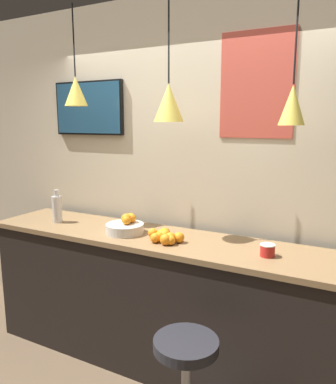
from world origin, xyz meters
name	(u,v)px	position (x,y,z in m)	size (l,w,h in m)	color
back_wall	(192,178)	(0.00, 0.96, 1.45)	(8.00, 0.06, 2.90)	beige
service_counter	(168,303)	(0.00, 0.54, 0.53)	(3.09, 0.61, 1.05)	black
bar_stool	(186,374)	(0.46, -0.11, 0.49)	(0.38, 0.38, 0.71)	#B7B7BC
fruit_bowl	(126,227)	(-0.35, 0.50, 1.10)	(0.29, 0.29, 0.16)	beige
orange_pile	(165,236)	(0.01, 0.46, 1.09)	(0.30, 0.22, 0.08)	orange
juice_bottle	(57,209)	(-1.06, 0.50, 1.17)	(0.08, 0.08, 0.28)	silver
spread_jar	(267,250)	(0.75, 0.50, 1.09)	(0.10, 0.10, 0.08)	red
pendant_lamp_left	(76,91)	(-0.84, 0.55, 2.15)	(0.18, 0.18, 0.77)	black
pendant_lamp_middle	(169,102)	(0.00, 0.55, 2.04)	(0.21, 0.21, 0.90)	black
pendant_lamp_right	(292,104)	(0.84, 0.55, 2.01)	(0.16, 0.16, 0.92)	black
mounted_tv	(89,108)	(-1.01, 0.90, 2.03)	(0.74, 0.04, 0.48)	black
wall_poster	(257,85)	(0.52, 0.92, 2.16)	(0.54, 0.01, 0.76)	#C64C3D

